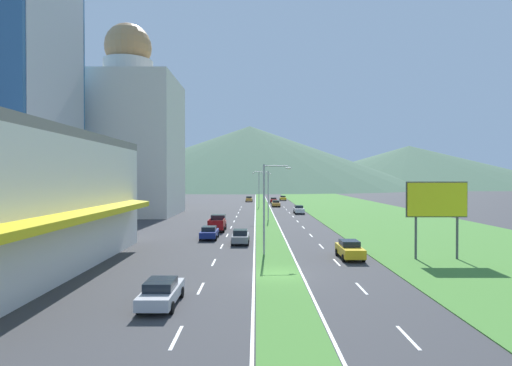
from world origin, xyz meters
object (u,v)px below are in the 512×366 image
at_px(car_0, 348,249).
at_px(street_lamp_near, 266,203).
at_px(car_5, 247,199).
at_px(car_8, 274,203).
at_px(car_6, 160,292).
at_px(pickup_truck_0, 216,223).
at_px(car_2, 208,232).
at_px(billboard_roadside, 435,202).
at_px(street_lamp_far, 259,187).
at_px(car_3, 272,200).
at_px(car_4, 297,209).
at_px(street_lamp_mid, 265,192).
at_px(car_7, 281,198).
at_px(car_1, 239,237).

bearing_deg(car_0, street_lamp_near, -102.67).
relative_size(car_5, car_8, 0.93).
distance_m(car_5, car_6, 98.95).
distance_m(car_5, pickup_truck_0, 66.48).
bearing_deg(car_2, billboard_roadside, -120.15).
bearing_deg(street_lamp_near, street_lamp_far, 89.97).
distance_m(billboard_roadside, car_3, 80.85).
xyz_separation_m(car_4, car_5, (-10.38, 40.43, -0.02)).
height_order(street_lamp_mid, car_0, street_lamp_mid).
bearing_deg(car_7, car_4, 0.15).
bearing_deg(car_4, car_1, -15.12).
relative_size(car_4, car_7, 1.03).
bearing_deg(street_lamp_mid, car_2, -108.90).
relative_size(street_lamp_mid, car_0, 1.82).
bearing_deg(car_8, street_lamp_mid, -5.49).
xyz_separation_m(car_4, car_6, (-13.57, -58.47, -0.07)).
xyz_separation_m(street_lamp_near, car_8, (3.81, 63.32, -4.00)).
bearing_deg(car_1, billboard_roadside, -116.73).
xyz_separation_m(car_6, pickup_truck_0, (0.10, 32.49, 0.24)).
height_order(car_2, car_6, car_2).
bearing_deg(car_7, car_3, -15.37).
bearing_deg(street_lamp_far, car_0, -83.52).
xyz_separation_m(car_3, car_8, (-0.05, -14.60, -0.01)).
relative_size(street_lamp_far, pickup_truck_0, 1.53).
height_order(street_lamp_far, pickup_truck_0, street_lamp_far).
bearing_deg(car_0, street_lamp_far, -173.52).
xyz_separation_m(street_lamp_far, billboard_roadside, (14.43, -63.06, 0.09)).
xyz_separation_m(car_4, pickup_truck_0, (-13.47, -25.98, 0.17)).
height_order(street_lamp_mid, car_8, street_lamp_mid).
xyz_separation_m(billboard_roadside, car_0, (-7.33, 0.52, -4.12)).
bearing_deg(street_lamp_far, car_6, -94.72).
bearing_deg(street_lamp_far, street_lamp_near, -90.03).
bearing_deg(car_7, billboard_roadside, 4.49).
bearing_deg(car_8, billboard_roadside, 9.24).
height_order(street_lamp_mid, car_4, street_lamp_mid).
relative_size(car_1, car_2, 0.94).
bearing_deg(billboard_roadside, car_5, 101.49).
height_order(car_6, car_8, car_8).
relative_size(car_0, pickup_truck_0, 0.83).
distance_m(street_lamp_far, billboard_roadside, 64.69).
height_order(car_2, car_7, car_7).
xyz_separation_m(car_2, car_5, (3.32, 74.02, 0.05)).
bearing_deg(street_lamp_far, car_7, 76.17).
relative_size(car_0, car_3, 1.05).
height_order(billboard_roadside, car_2, billboard_roadside).
xyz_separation_m(car_5, pickup_truck_0, (-3.09, -66.41, 0.18)).
distance_m(street_lamp_near, street_lamp_far, 60.93).
distance_m(car_2, car_5, 74.10).
height_order(car_1, car_6, car_1).
xyz_separation_m(car_0, car_3, (-3.27, 79.53, -0.02)).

